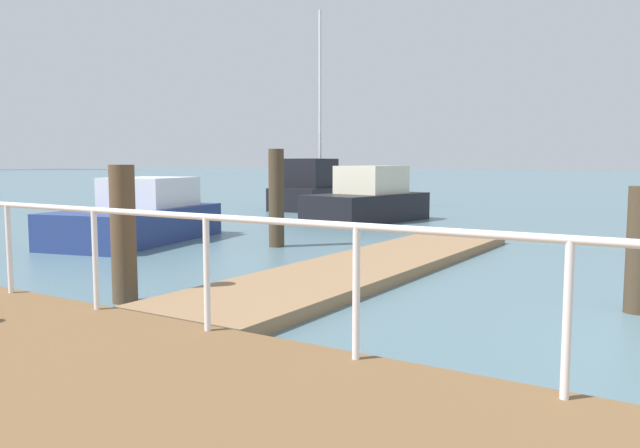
{
  "coord_description": "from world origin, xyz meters",
  "views": [
    {
      "loc": [
        -7.33,
        1.38,
        1.94
      ],
      "look_at": [
        1.08,
        6.69,
        0.95
      ],
      "focal_mm": 34.94,
      "sensor_mm": 36.0,
      "label": 1
    }
  ],
  "objects": [
    {
      "name": "dock_piling_1",
      "position": [
        -1.58,
        8.22,
        0.95
      ],
      "size": [
        0.35,
        0.35,
        1.91
      ],
      "primitive_type": "cylinder",
      "color": "brown",
      "rests_on": "ground_plane"
    },
    {
      "name": "floating_dock",
      "position": [
        2.02,
        6.52,
        0.09
      ],
      "size": [
        11.04,
        2.0,
        0.18
      ],
      "primitive_type": "cube",
      "color": "#93704C",
      "rests_on": "ground_plane"
    },
    {
      "name": "dock_piling_4",
      "position": [
        4.18,
        9.83,
        1.12
      ],
      "size": [
        0.35,
        0.35,
        2.25
      ],
      "primitive_type": "cylinder",
      "color": "#473826",
      "rests_on": "ground_plane"
    },
    {
      "name": "moored_boat_0",
      "position": [
        10.79,
        10.96,
        0.7
      ],
      "size": [
        4.6,
        2.79,
        1.83
      ],
      "color": "black",
      "rests_on": "ground_plane"
    },
    {
      "name": "dock_piling_3",
      "position": [
        1.55,
        2.13,
        0.82
      ],
      "size": [
        0.32,
        0.32,
        1.64
      ],
      "primitive_type": "cylinder",
      "color": "#473826",
      "rests_on": "ground_plane"
    },
    {
      "name": "boardwalk_railing",
      "position": [
        -3.15,
        7.58,
        1.23
      ],
      "size": [
        0.06,
        23.41,
        1.08
      ],
      "color": "white",
      "rests_on": "boardwalk"
    },
    {
      "name": "moored_boat_3",
      "position": [
        3.22,
        13.31,
        0.6
      ],
      "size": [
        5.05,
        3.16,
        1.56
      ],
      "color": "navy",
      "rests_on": "ground_plane"
    },
    {
      "name": "moored_boat_2",
      "position": [
        14.73,
        15.46,
        0.78
      ],
      "size": [
        5.48,
        2.54,
        8.21
      ],
      "color": "black",
      "rests_on": "ground_plane"
    }
  ]
}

